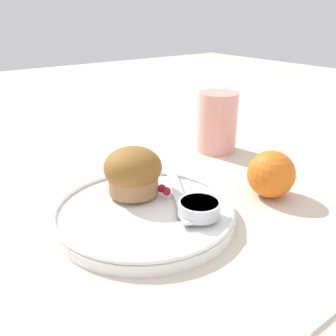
# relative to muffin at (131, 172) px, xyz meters

# --- Properties ---
(ground_plane) EXTENTS (3.00, 3.00, 0.00)m
(ground_plane) POSITION_rel_muffin_xyz_m (0.06, 0.00, -0.05)
(ground_plane) COLOR beige
(plate) EXTENTS (0.25, 0.25, 0.02)m
(plate) POSITION_rel_muffin_xyz_m (0.05, -0.01, -0.04)
(plate) COLOR white
(plate) RESTS_ON ground_plane
(muffin) EXTENTS (0.08, 0.08, 0.07)m
(muffin) POSITION_rel_muffin_xyz_m (0.00, 0.00, 0.00)
(muffin) COLOR #9E7047
(muffin) RESTS_ON plate
(cream_ramekin) EXTENTS (0.06, 0.06, 0.02)m
(cream_ramekin) POSITION_rel_muffin_xyz_m (0.11, 0.04, -0.02)
(cream_ramekin) COLOR silver
(cream_ramekin) RESTS_ON plate
(berry_pair) EXTENTS (0.02, 0.01, 0.01)m
(berry_pair) POSITION_rel_muffin_xyz_m (0.03, 0.03, -0.03)
(berry_pair) COLOR maroon
(berry_pair) RESTS_ON plate
(butter_knife) EXTENTS (0.17, 0.10, 0.00)m
(butter_knife) POSITION_rel_muffin_xyz_m (0.04, 0.05, -0.03)
(butter_knife) COLOR silver
(butter_knife) RESTS_ON plate
(orange_fruit) EXTENTS (0.07, 0.07, 0.07)m
(orange_fruit) POSITION_rel_muffin_xyz_m (0.10, 0.18, -0.02)
(orange_fruit) COLOR orange
(orange_fruit) RESTS_ON ground_plane
(juice_glass) EXTENTS (0.08, 0.08, 0.12)m
(juice_glass) POSITION_rel_muffin_xyz_m (-0.09, 0.26, 0.01)
(juice_glass) COLOR #E5998C
(juice_glass) RESTS_ON ground_plane
(folded_napkin) EXTENTS (0.10, 0.06, 0.01)m
(folded_napkin) POSITION_rel_muffin_xyz_m (0.25, 0.03, -0.05)
(folded_napkin) COLOR white
(folded_napkin) RESTS_ON ground_plane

